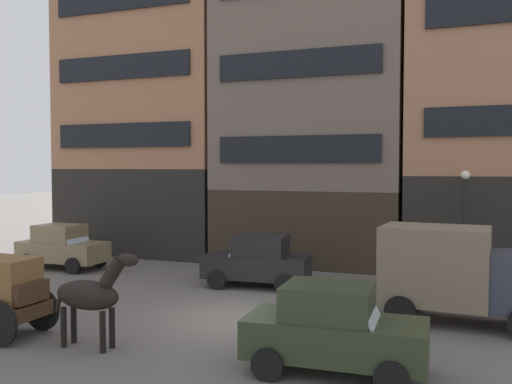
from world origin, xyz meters
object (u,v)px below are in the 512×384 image
Objects in this scene: sedan_parked_curb at (334,329)px; sedan_light at (62,247)px; draft_horse at (91,294)px; delivery_truck_near at (457,272)px; streetlamp_curbside at (465,211)px; fire_hydrant_curbside at (223,261)px; sedan_dark at (258,261)px.

sedan_light is at bearing 150.34° from sedan_parked_curb.
delivery_truck_near is (7.98, 5.18, 0.15)m from draft_horse.
sedan_light is 0.90× the size of streetlamp_curbside.
fire_hydrant_curbside is (-8.95, 4.51, -1.00)m from delivery_truck_near.
sedan_dark is 1.03× the size of sedan_light.
draft_horse is at bearing -175.17° from sedan_parked_curb.
sedan_dark is 8.87m from sedan_light.
streetlamp_curbside is 4.96× the size of fire_hydrant_curbside.
delivery_truck_near is 1.20× the size of sedan_light.
draft_horse is 0.53× the size of delivery_truck_near.
sedan_dark is 7.57m from streetlamp_curbside.
streetlamp_curbside is at bearing 51.81° from draft_horse.
streetlamp_curbside reaches higher than draft_horse.
streetlamp_curbside is 9.40m from fire_hydrant_curbside.
sedan_parked_curb is at bearing -29.66° from sedan_light.
delivery_truck_near is at bearing -91.75° from streetlamp_curbside.
delivery_truck_near is at bearing 63.70° from sedan_parked_curb.
delivery_truck_near reaches higher than sedan_light.
fire_hydrant_curbside is at bearing 137.54° from sedan_dark.
sedan_dark is at bearing 159.95° from delivery_truck_near.
sedan_dark is 8.36m from sedan_parked_curb.
sedan_parked_curb is 11.36m from fire_hydrant_curbside.
streetlamp_curbside reaches higher than sedan_light.
streetlamp_curbside is (0.16, 5.17, 1.25)m from delivery_truck_near.
delivery_truck_near reaches higher than sedan_dark.
sedan_light is (-8.86, 0.39, 0.00)m from sedan_dark.
delivery_truck_near is at bearing -10.32° from sedan_light.
draft_horse is 0.63× the size of sedan_light.
delivery_truck_near is at bearing -20.05° from sedan_dark.
sedan_light is 4.48× the size of fire_hydrant_curbside.
draft_horse is 11.02m from sedan_light.
sedan_dark is 3.12m from fire_hydrant_curbside.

